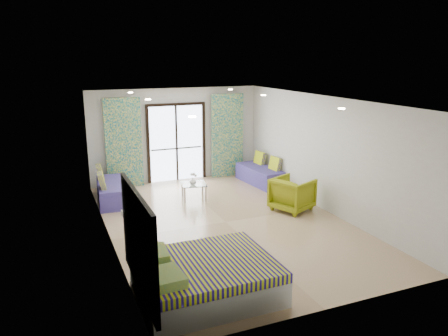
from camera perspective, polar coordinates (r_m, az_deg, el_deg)
name	(u,v)px	position (r m, az deg, el deg)	size (l,w,h in m)	color
floor	(226,222)	(9.77, 0.21, -7.06)	(5.00, 7.50, 0.01)	tan
ceiling	(226,100)	(9.13, 0.23, 8.90)	(5.00, 7.50, 0.01)	silver
wall_back	(176,135)	(12.83, -6.29, 4.33)	(5.00, 0.01, 2.70)	silver
wall_front	(331,223)	(6.23, 13.78, -6.96)	(5.00, 0.01, 2.70)	silver
wall_left	(107,175)	(8.73, -15.09, -0.87)	(0.01, 7.50, 2.70)	silver
wall_right	(323,153)	(10.56, 12.84, 1.87)	(0.01, 7.50, 2.70)	silver
balcony_door	(176,138)	(12.82, -6.24, 3.90)	(1.76, 0.08, 2.28)	black
balcony_rail	(177,148)	(12.89, -6.22, 2.56)	(1.52, 0.03, 0.04)	#595451
curtain_left	(124,143)	(12.34, -12.97, 3.17)	(1.00, 0.10, 2.50)	silver
curtain_right	(227,136)	(13.19, 0.43, 4.25)	(1.00, 0.10, 2.50)	silver
downlight_a	(192,117)	(6.79, -4.17, 6.70)	(0.12, 0.12, 0.02)	#FFE0B2
downlight_b	(342,109)	(8.11, 15.11, 7.50)	(0.12, 0.12, 0.02)	#FFE0B2
downlight_c	(148,99)	(9.66, -9.89, 8.82)	(0.12, 0.12, 0.02)	#FFE0B2
downlight_d	(263,95)	(10.63, 5.17, 9.46)	(0.12, 0.12, 0.02)	#FFE0B2
downlight_e	(130,93)	(11.62, -12.13, 9.62)	(0.12, 0.12, 0.02)	#FFE0B2
downlight_f	(230,89)	(12.43, 0.84, 10.23)	(0.12, 0.12, 0.02)	#FFE0B2
headboard	(138,242)	(6.31, -11.13, -9.48)	(0.06, 2.10, 1.50)	black
switch_plate	(122,213)	(7.45, -13.17, -5.80)	(0.02, 0.10, 0.10)	silver
bed	(205,278)	(6.87, -2.53, -14.12)	(2.05, 1.67, 0.71)	silver
daybed_left	(111,191)	(11.41, -14.51, -2.92)	(0.82, 1.81, 0.87)	#453A8B
daybed_right	(261,174)	(12.64, 4.80, -0.85)	(0.83, 1.77, 0.85)	#453A8B
coffee_table	(194,185)	(11.23, -3.97, -2.26)	(0.72, 0.72, 0.71)	silver
vase	(193,181)	(11.11, -4.09, -1.74)	(0.17, 0.18, 0.17)	white
armchair	(292,192)	(10.50, 8.92, -3.17)	(0.84, 0.79, 0.87)	olive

